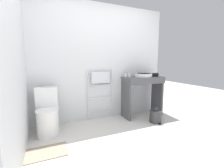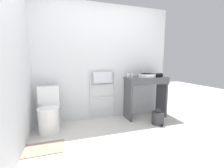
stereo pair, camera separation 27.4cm
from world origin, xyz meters
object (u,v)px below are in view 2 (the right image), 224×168
Objects in this scene: toilet at (49,113)px; hair_dryer at (159,75)px; trash_bin at (158,117)px; towel_radiator at (103,83)px; cup_near_wall at (129,75)px; sink_basin at (147,75)px; cup_near_edge at (132,75)px.

hair_dryer is (2.29, 0.09, 0.61)m from toilet.
toilet reaches higher than trash_bin.
towel_radiator reaches higher than cup_near_wall.
toilet is 0.76× the size of towel_radiator.
cup_near_wall is 0.26× the size of trash_bin.
hair_dryer is at bearing -10.44° from towel_radiator.
toilet is 1.75m from cup_near_wall.
sink_basin is 4.37× the size of cup_near_edge.
cup_near_edge is at bearing 121.90° from trash_bin.
toilet is at bearing -177.08° from sink_basin.
sink_basin reaches higher than toilet.
cup_near_wall is at bearing 125.67° from trash_bin.
sink_basin is at bearing -12.64° from towel_radiator.
cup_near_edge and hair_dryer have the same top height.
trash_bin is at bearing -58.10° from cup_near_edge.
cup_near_wall is at bearing 156.05° from cup_near_edge.
toilet is 4.21× the size of hair_dryer.
trash_bin is at bearing -54.33° from cup_near_wall.
towel_radiator is 0.67m from cup_near_edge.
trash_bin is at bearing -123.56° from hair_dryer.
cup_near_wall is 1.06m from trash_bin.
cup_near_edge reaches higher than trash_bin.
sink_basin is 1.16× the size of trash_bin.
towel_radiator is at bearing 146.86° from trash_bin.
sink_basin reaches higher than trash_bin.
towel_radiator is 0.59m from cup_near_wall.
trash_bin is (0.96, -0.63, -0.64)m from towel_radiator.
hair_dryer reaches higher than toilet.
hair_dryer is (0.67, -0.15, -0.00)m from cup_near_wall.
towel_radiator is at bearing 169.56° from hair_dryer.
trash_bin is at bearing -8.91° from toilet.
hair_dryer is 0.59× the size of trash_bin.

